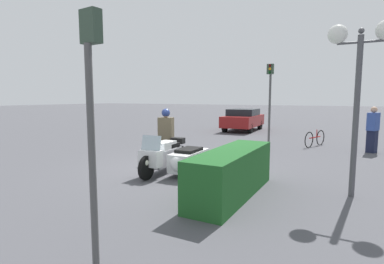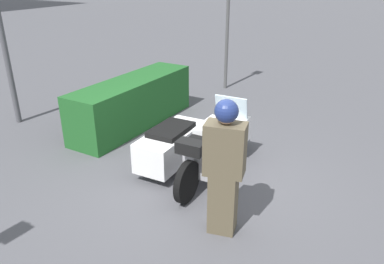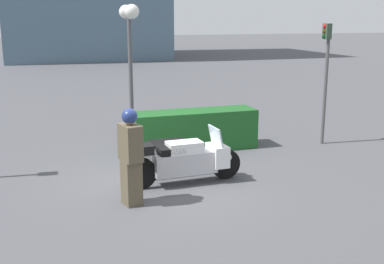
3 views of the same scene
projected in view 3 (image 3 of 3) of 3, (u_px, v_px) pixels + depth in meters
ground_plane at (160, 185)px, 9.87m from camera, size 160.00×160.00×0.00m
police_motorcycle at (180, 157)px, 10.22m from camera, size 2.50×1.34×1.15m
officer_rider at (131, 155)px, 8.66m from camera, size 0.40×0.54×1.79m
hedge_bush_curbside at (194, 130)px, 12.44m from camera, size 3.22×0.86×1.02m
twin_lamp_post at (129, 29)px, 13.66m from camera, size 0.41×1.29×3.71m
traffic_light_near at (326, 66)px, 12.62m from camera, size 0.23×0.27×3.20m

